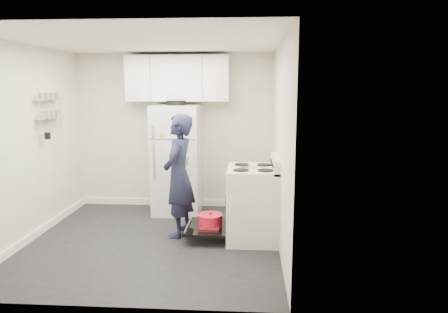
# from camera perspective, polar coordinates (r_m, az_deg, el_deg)

# --- Properties ---
(room) EXTENTS (3.21, 3.21, 2.51)m
(room) POSITION_cam_1_polar(r_m,az_deg,el_deg) (5.09, -10.60, 1.16)
(room) COLOR black
(room) RESTS_ON ground
(electric_range) EXTENTS (0.66, 0.76, 1.10)m
(electric_range) POSITION_cam_1_polar(r_m,az_deg,el_deg) (5.22, 3.98, -6.82)
(electric_range) COLOR silver
(electric_range) RESTS_ON ground
(open_oven_door) EXTENTS (0.55, 0.71, 0.24)m
(open_oven_door) POSITION_cam_1_polar(r_m,az_deg,el_deg) (5.32, -2.22, -9.52)
(open_oven_door) COLOR black
(open_oven_door) RESTS_ON ground
(refrigerator) EXTENTS (0.72, 0.74, 1.76)m
(refrigerator) POSITION_cam_1_polar(r_m,az_deg,el_deg) (6.30, -6.71, -0.35)
(refrigerator) COLOR silver
(refrigerator) RESTS_ON ground
(upper_cabinets) EXTENTS (1.60, 0.33, 0.70)m
(upper_cabinets) POSITION_cam_1_polar(r_m,az_deg,el_deg) (6.38, -6.60, 11.02)
(upper_cabinets) COLOR silver
(upper_cabinets) RESTS_ON room
(wall_shelf_rack) EXTENTS (0.14, 0.60, 0.61)m
(wall_shelf_rack) POSITION_cam_1_polar(r_m,az_deg,el_deg) (6.01, -23.64, 6.29)
(wall_shelf_rack) COLOR #B2B2B7
(wall_shelf_rack) RESTS_ON room
(person) EXTENTS (0.48, 0.65, 1.63)m
(person) POSITION_cam_1_polar(r_m,az_deg,el_deg) (5.30, -6.47, -2.74)
(person) COLOR #191E39
(person) RESTS_ON ground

